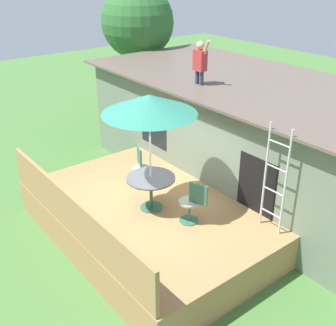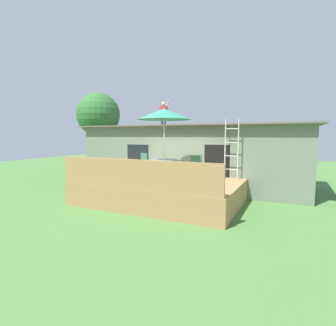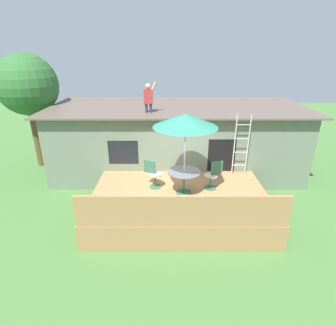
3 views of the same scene
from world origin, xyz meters
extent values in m
plane|color=#477538|center=(0.00, 0.00, 0.00)|extent=(40.00, 40.00, 0.00)
cube|color=slate|center=(0.00, 3.60, 1.40)|extent=(10.00, 4.00, 2.80)
cube|color=#66564C|center=(0.00, 3.60, 2.83)|extent=(10.50, 4.50, 0.06)
cube|color=black|center=(-2.01, 1.61, 1.55)|extent=(1.10, 0.03, 0.90)
cube|color=black|center=(1.60, 1.61, 1.05)|extent=(1.00, 0.03, 2.00)
cube|color=#A87A4C|center=(0.00, 0.00, 0.40)|extent=(5.57, 3.77, 0.80)
cube|color=#A87A4C|center=(0.00, -1.84, 1.25)|extent=(5.47, 0.08, 0.90)
cylinder|color=#33664C|center=(0.13, -0.06, 0.82)|extent=(0.48, 0.48, 0.03)
cylinder|color=#33664C|center=(0.13, -0.06, 1.17)|extent=(0.07, 0.07, 0.71)
cylinder|color=#4C4C51|center=(0.13, -0.06, 1.53)|extent=(1.04, 1.04, 0.03)
cylinder|color=silver|center=(0.13, -0.06, 2.00)|extent=(0.04, 0.04, 2.40)
cone|color=#338C72|center=(0.13, -0.06, 3.15)|extent=(1.90, 1.90, 0.38)
cylinder|color=silver|center=(1.97, 1.36, 1.90)|extent=(0.04, 0.04, 2.20)
cylinder|color=silver|center=(2.45, 1.36, 1.90)|extent=(0.04, 0.04, 2.20)
cylinder|color=silver|center=(2.21, 1.36, 1.15)|extent=(0.48, 0.03, 0.03)
cylinder|color=silver|center=(2.21, 1.36, 1.65)|extent=(0.48, 0.03, 0.03)
cylinder|color=silver|center=(2.21, 1.36, 2.15)|extent=(0.48, 0.03, 0.03)
cylinder|color=silver|center=(2.21, 1.36, 2.65)|extent=(0.48, 0.03, 0.03)
cylinder|color=#33384C|center=(-1.17, 2.34, 3.03)|extent=(0.10, 0.10, 0.34)
cylinder|color=#33384C|center=(-1.01, 2.34, 3.03)|extent=(0.10, 0.10, 0.34)
cube|color=#B73333|center=(-1.09, 2.34, 3.45)|extent=(0.32, 0.20, 0.50)
sphere|color=tan|center=(-1.09, 2.34, 3.81)|extent=(0.20, 0.20, 0.20)
cylinder|color=tan|center=(-0.91, 2.34, 3.75)|extent=(0.26, 0.08, 0.44)
cylinder|color=#33664C|center=(-0.79, 0.33, 0.81)|extent=(0.40, 0.40, 0.02)
cylinder|color=#33664C|center=(-0.79, 0.33, 1.03)|extent=(0.06, 0.06, 0.44)
cylinder|color=#A59E8C|center=(-0.79, 0.33, 1.26)|extent=(0.44, 0.44, 0.04)
cube|color=#33664C|center=(-0.97, 0.41, 1.50)|extent=(0.38, 0.19, 0.44)
cylinder|color=#33664C|center=(1.02, 0.25, 0.81)|extent=(0.40, 0.40, 0.02)
cylinder|color=#33664C|center=(1.02, 0.25, 1.03)|extent=(0.06, 0.06, 0.44)
cylinder|color=#A59E8C|center=(1.02, 0.25, 1.26)|extent=(0.44, 0.44, 0.04)
cube|color=#33664C|center=(1.21, 0.31, 1.50)|extent=(0.39, 0.17, 0.44)
cylinder|color=brown|center=(-6.31, 4.10, 1.57)|extent=(0.36, 0.36, 3.13)
sphere|color=#2D662D|center=(-6.31, 4.10, 3.64)|extent=(2.55, 2.55, 2.55)
camera|label=1|loc=(6.51, -4.61, 5.72)|focal=45.26mm
camera|label=2|loc=(4.24, -8.34, 2.41)|focal=27.91mm
camera|label=3|loc=(-0.37, -7.64, 5.03)|focal=28.87mm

